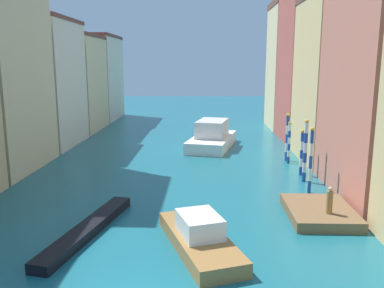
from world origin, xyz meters
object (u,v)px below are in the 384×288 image
Objects in this scene: mooring_pole_0 at (311,160)px; gondola_black at (88,229)px; person_on_dock at (330,201)px; mooring_pole_1 at (305,150)px; waterfront_dock at (319,212)px; mooring_pole_4 at (287,137)px; motorboat_0 at (200,237)px; vaporetto_white at (212,137)px; mooring_pole_2 at (302,152)px; mooring_pole_3 at (289,142)px.

mooring_pole_0 reaches higher than gondola_black.
person_on_dock is 8.54m from mooring_pole_1.
waterfront_dock is 1.08× the size of mooring_pole_0.
mooring_pole_4 is 20.60m from motorboat_0.
mooring_pole_0 is at bearing -67.13° from vaporetto_white.
waterfront_dock is 13.57m from gondola_black.
mooring_pole_1 is at bearing 84.16° from mooring_pole_0.
person_on_dock reaches higher than waterfront_dock.
gondola_black is at bearing -129.10° from mooring_pole_4.
person_on_dock is 0.21× the size of motorboat_0.
mooring_pole_2 is (0.21, 1.91, -0.54)m from mooring_pole_1.
mooring_pole_4 reaches higher than vaporetto_white.
mooring_pole_4 is at bearing 86.78° from waterfront_dock.
gondola_black is (-13.26, -2.90, -0.04)m from waterfront_dock.
person_on_dock is 0.41× the size of mooring_pole_3.
mooring_pole_0 is 15.83m from gondola_black.
mooring_pole_3 is at bearing 92.96° from mooring_pole_2.
mooring_pole_4 is 0.48× the size of gondola_black.
waterfront_dock is 14.57m from mooring_pole_4.
mooring_pole_0 is 2.85m from mooring_pole_1.
mooring_pole_4 is (0.58, 15.44, 0.96)m from person_on_dock.
mooring_pole_0 is 0.51× the size of gondola_black.
mooring_pole_3 is (0.81, 13.44, 1.68)m from waterfront_dock.
mooring_pole_3 reaches higher than gondola_black.
mooring_pole_0 is at bearing -96.05° from mooring_pole_2.
gondola_black is at bearing -167.66° from waterfront_dock.
vaporetto_white is at bearing 73.08° from gondola_black.
motorboat_0 is at bearing -92.31° from vaporetto_white.
mooring_pole_3 is 0.41× the size of gondola_black.
person_on_dock is 0.33× the size of mooring_pole_0.
mooring_pole_4 is 9.28m from vaporetto_white.
mooring_pole_2 is 16.12m from motorboat_0.
vaporetto_white is (-6.40, 21.45, -0.21)m from person_on_dock.
motorboat_0 is (-8.19, -13.82, -1.36)m from mooring_pole_2.
vaporetto_white is (-6.97, 6.99, -0.85)m from mooring_pole_3.
mooring_pole_2 is at bearing 83.74° from waterfront_dock.
gondola_black is at bearing -172.09° from person_on_dock.
mooring_pole_0 is (0.29, 5.61, 1.07)m from person_on_dock.
motorboat_0 is at bearing -154.86° from person_on_dock.
person_on_dock is at bearing -73.40° from vaporetto_white.
gondola_black is (-14.07, -16.34, -1.72)m from mooring_pole_3.
mooring_pole_3 is at bearing -90.08° from mooring_pole_4.
mooring_pole_0 is 12.03m from motorboat_0.
motorboat_0 is at bearing -147.88° from waterfront_dock.
mooring_pole_1 reaches higher than mooring_pole_4.
mooring_pole_4 is (0.00, 7.00, -0.20)m from mooring_pole_1.
mooring_pole_3 reaches higher than person_on_dock.
mooring_pole_4 is (0.81, 14.41, 2.00)m from waterfront_dock.
waterfront_dock is 5.07m from mooring_pole_0.
mooring_pole_3 is 1.03m from mooring_pole_4.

